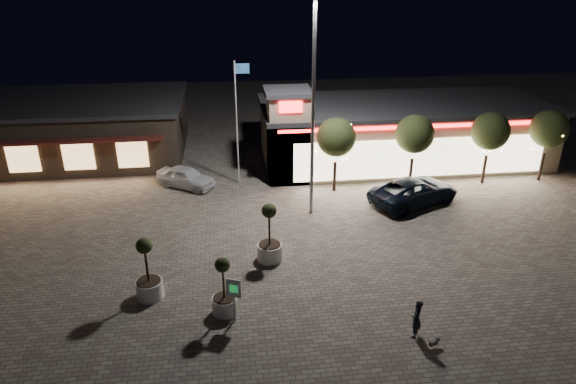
{
  "coord_description": "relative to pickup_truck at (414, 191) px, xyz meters",
  "views": [
    {
      "loc": [
        -2.65,
        -18.5,
        13.34
      ],
      "look_at": [
        0.4,
        6.0,
        2.3
      ],
      "focal_mm": 32.0,
      "sensor_mm": 36.0,
      "label": 1
    }
  ],
  "objects": [
    {
      "name": "ground",
      "position": [
        -8.38,
        -8.54,
        -0.79
      ],
      "size": [
        90.0,
        90.0,
        0.0
      ],
      "primitive_type": "plane",
      "color": "slate",
      "rests_on": "ground"
    },
    {
      "name": "retail_building",
      "position": [
        1.13,
        7.28,
        1.42
      ],
      "size": [
        20.4,
        8.4,
        6.1
      ],
      "color": "gray",
      "rests_on": "ground"
    },
    {
      "name": "restaurant_building",
      "position": [
        -22.38,
        11.44,
        1.37
      ],
      "size": [
        16.4,
        11.0,
        4.3
      ],
      "color": "#382D23",
      "rests_on": "ground"
    },
    {
      "name": "floodlight_pole",
      "position": [
        -6.38,
        -0.54,
        6.23
      ],
      "size": [
        0.6,
        0.4,
        12.38
      ],
      "color": "gray",
      "rests_on": "ground"
    },
    {
      "name": "flagpole",
      "position": [
        -10.28,
        4.46,
        3.95
      ],
      "size": [
        0.95,
        0.1,
        8.0
      ],
      "color": "white",
      "rests_on": "ground"
    },
    {
      "name": "string_tree_a",
      "position": [
        -4.38,
        2.46,
        2.77
      ],
      "size": [
        2.42,
        2.42,
        4.79
      ],
      "color": "#332319",
      "rests_on": "ground"
    },
    {
      "name": "string_tree_b",
      "position": [
        0.62,
        2.46,
        2.77
      ],
      "size": [
        2.42,
        2.42,
        4.79
      ],
      "color": "#332319",
      "rests_on": "ground"
    },
    {
      "name": "string_tree_c",
      "position": [
        5.62,
        2.46,
        2.77
      ],
      "size": [
        2.42,
        2.42,
        4.79
      ],
      "color": "#332319",
      "rests_on": "ground"
    },
    {
      "name": "string_tree_d",
      "position": [
        9.62,
        2.46,
        2.77
      ],
      "size": [
        2.42,
        2.42,
        4.79
      ],
      "color": "#332319",
      "rests_on": "ground"
    },
    {
      "name": "pickup_truck",
      "position": [
        0.0,
        0.0,
        0.0
      ],
      "size": [
        6.28,
        4.69,
        1.58
      ],
      "primitive_type": "imported",
      "rotation": [
        0.0,
        0.0,
        1.98
      ],
      "color": "black",
      "rests_on": "ground"
    },
    {
      "name": "white_sedan",
      "position": [
        -13.8,
        4.2,
        -0.12
      ],
      "size": [
        4.21,
        3.5,
        1.35
      ],
      "primitive_type": "imported",
      "rotation": [
        0.0,
        0.0,
        1.0
      ],
      "color": "silver",
      "rests_on": "ground"
    },
    {
      "name": "pedestrian",
      "position": [
        -4.13,
        -11.74,
        0.01
      ],
      "size": [
        0.62,
        0.7,
        1.61
      ],
      "primitive_type": "imported",
      "rotation": [
        0.0,
        0.0,
        -2.08
      ],
      "color": "black",
      "rests_on": "ground"
    },
    {
      "name": "dog",
      "position": [
        -3.6,
        -12.44,
        -0.54
      ],
      "size": [
        0.46,
        0.3,
        0.25
      ],
      "color": "#59514C",
      "rests_on": "ground"
    },
    {
      "name": "planter_left",
      "position": [
        -14.7,
        -7.82,
        0.1
      ],
      "size": [
        1.18,
        1.18,
        2.9
      ],
      "color": "silver",
      "rests_on": "ground"
    },
    {
      "name": "planter_mid",
      "position": [
        -11.47,
        -9.32,
        0.02
      ],
      "size": [
        1.07,
        1.07,
        2.62
      ],
      "color": "silver",
      "rests_on": "ground"
    },
    {
      "name": "planter_right",
      "position": [
        -9.23,
        -5.37,
        0.14
      ],
      "size": [
        1.23,
        1.23,
        3.02
      ],
      "color": "silver",
      "rests_on": "ground"
    },
    {
      "name": "valet_sign",
      "position": [
        -11.07,
        -9.87,
        0.57
      ],
      "size": [
        0.61,
        0.31,
        1.94
      ],
      "color": "gray",
      "rests_on": "ground"
    }
  ]
}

